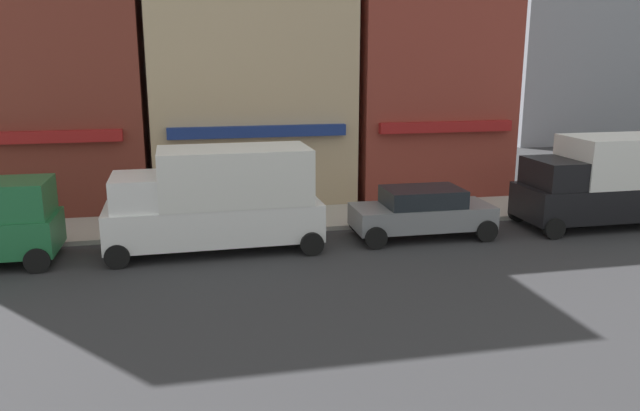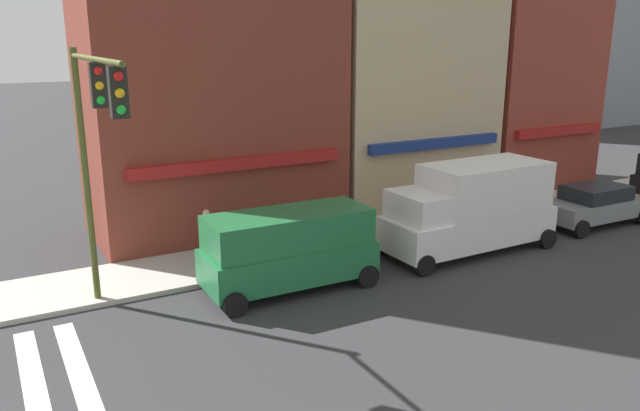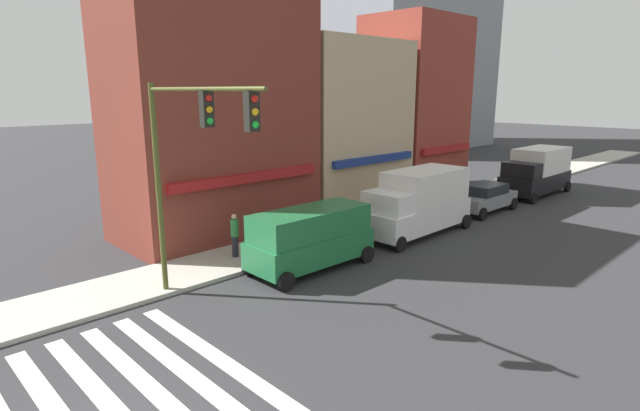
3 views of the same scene
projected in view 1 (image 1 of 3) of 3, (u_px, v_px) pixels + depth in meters
name	position (u px, v px, depth m)	size (l,w,h in m)	color
storefront_row	(194.00, 45.00, 23.53)	(23.16, 5.30, 13.92)	maroon
box_truck_white	(217.00, 198.00, 18.18)	(6.24, 2.42, 3.04)	white
sedan_grey	(422.00, 211.00, 19.67)	(4.42, 2.02, 1.59)	slate
box_truck_black	(613.00, 179.00, 20.90)	(6.20, 2.42, 3.04)	black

